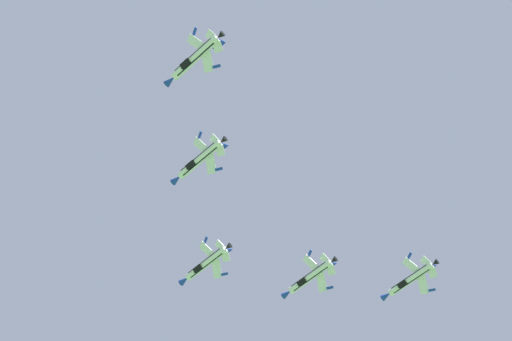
{
  "coord_description": "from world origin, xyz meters",
  "views": [
    {
      "loc": [
        2.64,
        -4.22,
        1.79
      ],
      "look_at": [
        18.0,
        67.21,
        136.36
      ],
      "focal_mm": 50.17,
      "sensor_mm": 36.0,
      "label": 1
    }
  ],
  "objects_px": {
    "fighter_jet_left_wing": "(199,160)",
    "fighter_jet_lead": "(206,264)",
    "fighter_jet_right_wing": "(310,277)",
    "fighter_jet_right_outer": "(410,280)",
    "fighter_jet_left_outer": "(195,59)"
  },
  "relations": [
    {
      "from": "fighter_jet_lead",
      "to": "fighter_jet_right_wing",
      "type": "relative_size",
      "value": 1.0
    },
    {
      "from": "fighter_jet_right_wing",
      "to": "fighter_jet_lead",
      "type": "bearing_deg",
      "value": 138.1
    },
    {
      "from": "fighter_jet_left_wing",
      "to": "fighter_jet_right_outer",
      "type": "xyz_separation_m",
      "value": [
        53.14,
        19.31,
        -2.29
      ]
    },
    {
      "from": "fighter_jet_left_outer",
      "to": "fighter_jet_right_outer",
      "type": "relative_size",
      "value": 1.0
    },
    {
      "from": "fighter_jet_left_wing",
      "to": "fighter_jet_left_outer",
      "type": "height_order",
      "value": "fighter_jet_left_wing"
    },
    {
      "from": "fighter_jet_right_outer",
      "to": "fighter_jet_left_outer",
      "type": "bearing_deg",
      "value": -179.83
    },
    {
      "from": "fighter_jet_right_wing",
      "to": "fighter_jet_left_outer",
      "type": "distance_m",
      "value": 57.12
    },
    {
      "from": "fighter_jet_left_wing",
      "to": "fighter_jet_lead",
      "type": "bearing_deg",
      "value": 40.99
    },
    {
      "from": "fighter_jet_lead",
      "to": "fighter_jet_right_outer",
      "type": "height_order",
      "value": "fighter_jet_lead"
    },
    {
      "from": "fighter_jet_left_outer",
      "to": "fighter_jet_right_wing",
      "type": "bearing_deg",
      "value": 16.83
    },
    {
      "from": "fighter_jet_left_wing",
      "to": "fighter_jet_left_outer",
      "type": "distance_m",
      "value": 22.95
    },
    {
      "from": "fighter_jet_left_wing",
      "to": "fighter_jet_right_wing",
      "type": "distance_m",
      "value": 37.76
    },
    {
      "from": "fighter_jet_lead",
      "to": "fighter_jet_left_outer",
      "type": "xyz_separation_m",
      "value": [
        -10.92,
        -47.83,
        1.35
      ]
    },
    {
      "from": "fighter_jet_lead",
      "to": "fighter_jet_left_outer",
      "type": "bearing_deg",
      "value": -138.44
    },
    {
      "from": "fighter_jet_right_wing",
      "to": "fighter_jet_left_outer",
      "type": "bearing_deg",
      "value": -163.17
    }
  ]
}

